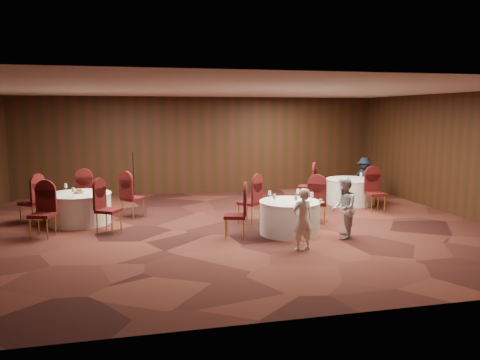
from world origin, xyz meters
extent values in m
plane|color=black|center=(0.00, 0.00, 0.00)|extent=(12.00, 12.00, 0.00)
plane|color=silver|center=(0.00, 0.00, 3.20)|extent=(12.00, 12.00, 0.00)
plane|color=black|center=(0.00, 5.00, 1.60)|extent=(12.00, 0.00, 12.00)
plane|color=black|center=(0.00, -5.00, 1.60)|extent=(12.00, 0.00, 12.00)
plane|color=black|center=(6.00, 0.00, 1.60)|extent=(0.00, 10.00, 10.00)
cylinder|color=silver|center=(1.10, -0.82, 0.36)|extent=(1.33, 1.33, 0.72)
cylinder|color=silver|center=(1.10, -0.82, 0.72)|extent=(1.36, 1.36, 0.03)
cylinder|color=silver|center=(-3.56, 1.29, 0.36)|extent=(1.48, 1.48, 0.72)
cylinder|color=silver|center=(-3.56, 1.29, 0.72)|extent=(1.51, 1.51, 0.03)
cylinder|color=silver|center=(4.00, 2.07, 0.36)|extent=(1.41, 1.41, 0.72)
cylinder|color=silver|center=(4.00, 2.07, 0.72)|extent=(1.44, 1.44, 0.03)
cylinder|color=silver|center=(1.40, -0.51, 0.74)|extent=(0.06, 0.06, 0.01)
cylinder|color=silver|center=(1.40, -0.51, 0.80)|extent=(0.01, 0.01, 0.11)
cone|color=silver|center=(1.40, -0.51, 0.91)|extent=(0.08, 0.08, 0.10)
cylinder|color=silver|center=(1.54, -1.00, 0.74)|extent=(0.06, 0.06, 0.01)
cylinder|color=silver|center=(1.54, -1.00, 0.80)|extent=(0.01, 0.01, 0.11)
cone|color=silver|center=(1.54, -1.00, 0.91)|extent=(0.08, 0.08, 0.10)
cylinder|color=silver|center=(0.70, -0.60, 0.74)|extent=(0.06, 0.06, 0.01)
cylinder|color=silver|center=(0.70, -0.60, 0.80)|extent=(0.01, 0.01, 0.11)
cone|color=silver|center=(0.70, -0.60, 0.91)|extent=(0.08, 0.08, 0.10)
cylinder|color=silver|center=(1.07, -1.30, 0.74)|extent=(0.06, 0.06, 0.01)
cylinder|color=silver|center=(1.07, -1.30, 0.80)|extent=(0.01, 0.01, 0.11)
cone|color=silver|center=(1.07, -1.30, 0.91)|extent=(0.08, 0.08, 0.10)
cylinder|color=silver|center=(0.67, -1.04, 0.74)|extent=(0.06, 0.06, 0.01)
cylinder|color=silver|center=(0.67, -1.04, 0.80)|extent=(0.01, 0.01, 0.11)
cone|color=silver|center=(0.67, -1.04, 0.91)|extent=(0.08, 0.08, 0.10)
cylinder|color=white|center=(1.08, -1.37, 0.75)|extent=(0.15, 0.15, 0.01)
sphere|color=#9E6B33|center=(1.08, -1.37, 0.79)|extent=(0.08, 0.08, 0.08)
cylinder|color=white|center=(1.70, -1.12, 0.75)|extent=(0.15, 0.15, 0.01)
sphere|color=#9E6B33|center=(1.70, -1.12, 0.79)|extent=(0.08, 0.08, 0.08)
cylinder|color=white|center=(1.60, -0.46, 0.75)|extent=(0.15, 0.15, 0.01)
sphere|color=#9E6B33|center=(1.60, -0.46, 0.79)|extent=(0.08, 0.08, 0.08)
cylinder|color=silver|center=(-3.16, 1.45, 0.74)|extent=(0.06, 0.06, 0.01)
cylinder|color=silver|center=(-3.16, 1.45, 0.80)|extent=(0.01, 0.01, 0.11)
cone|color=silver|center=(-3.16, 1.45, 0.91)|extent=(0.08, 0.08, 0.10)
cylinder|color=silver|center=(-3.90, 1.55, 0.74)|extent=(0.06, 0.06, 0.01)
cylinder|color=silver|center=(-3.90, 1.55, 0.80)|extent=(0.01, 0.01, 0.11)
cone|color=silver|center=(-3.90, 1.55, 0.91)|extent=(0.08, 0.08, 0.10)
cylinder|color=silver|center=(-3.65, 0.86, 0.74)|extent=(0.06, 0.06, 0.01)
cylinder|color=silver|center=(-3.65, 0.86, 0.80)|extent=(0.01, 0.01, 0.11)
cone|color=silver|center=(-3.65, 0.86, 0.91)|extent=(0.08, 0.08, 0.10)
cylinder|color=olive|center=(-3.56, 1.29, 0.77)|extent=(0.22, 0.22, 0.06)
sphere|color=#9E6B33|center=(-3.59, 1.31, 0.83)|extent=(0.07, 0.07, 0.07)
sphere|color=#9E6B33|center=(-3.52, 1.27, 0.83)|extent=(0.07, 0.07, 0.07)
cylinder|color=silver|center=(4.21, 1.85, 0.74)|extent=(0.06, 0.06, 0.01)
cylinder|color=silver|center=(4.21, 1.85, 0.80)|extent=(0.01, 0.01, 0.11)
cone|color=silver|center=(4.21, 1.85, 0.91)|extent=(0.08, 0.08, 0.10)
cylinder|color=black|center=(-2.26, 4.03, 0.01)|extent=(0.24, 0.24, 0.02)
cylinder|color=black|center=(-2.26, 4.03, 0.75)|extent=(0.02, 0.02, 1.47)
cylinder|color=black|center=(-2.26, 4.08, 1.46)|extent=(0.04, 0.12, 0.04)
imported|color=silver|center=(0.93, -2.06, 0.62)|extent=(0.50, 0.38, 1.23)
imported|color=silver|center=(2.10, -1.44, 0.66)|extent=(0.71, 0.78, 1.32)
imported|color=black|center=(4.86, 2.89, 0.64)|extent=(0.92, 0.92, 1.28)
camera|label=1|loc=(-2.28, -10.50, 2.70)|focal=35.00mm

